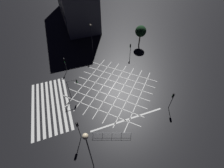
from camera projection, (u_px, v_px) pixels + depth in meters
ground_plane at (112, 88)px, 31.53m from camera, size 200.00×200.00×0.00m
road_markings at (77, 99)px, 29.50m from camera, size 20.21×26.02×0.01m
traffic_light_sw_main at (65, 62)px, 33.57m from camera, size 0.39×0.36×3.65m
traffic_light_median_south at (73, 85)px, 27.71m from camera, size 0.36×1.96×4.46m
traffic_light_ne_main at (172, 98)px, 26.11m from camera, size 0.39×0.36×3.89m
traffic_light_nw_cross at (130, 48)px, 37.56m from camera, size 0.36×0.39×3.78m
traffic_light_se_main at (78, 127)px, 21.83m from camera, size 0.39×0.36×4.38m
street_lamp_east at (88, 145)px, 15.76m from camera, size 0.61×0.61×9.79m
street_lamp_west at (91, 34)px, 37.07m from camera, size 0.45×0.45×7.86m
street_tree_near at (141, 31)px, 40.25m from camera, size 2.97×2.97×5.84m
pedestrian_railing at (112, 134)px, 23.73m from camera, size 2.14×5.77×1.05m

